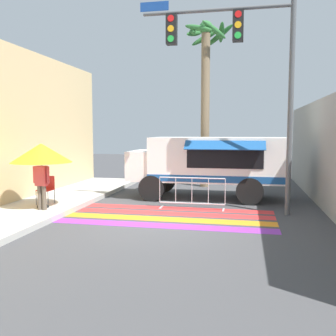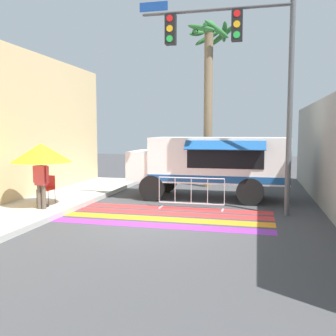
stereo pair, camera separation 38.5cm
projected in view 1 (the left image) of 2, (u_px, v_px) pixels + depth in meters
The scene contains 10 objects.
ground_plane at pixel (159, 223), 10.32m from camera, with size 60.00×60.00×0.00m, color #424244.
concrete_wall_right at pixel (326, 153), 12.09m from camera, with size 0.20×16.00×3.63m.
crosswalk_painted at pixel (166, 216), 11.17m from camera, with size 6.40×2.84×0.01m.
food_truck at pixel (206, 161), 14.08m from camera, with size 5.81×2.70×2.30m.
traffic_signal_pole at pixel (241, 58), 11.17m from camera, with size 4.66×0.29×6.59m.
patio_umbrella at pixel (41, 153), 11.48m from camera, with size 1.86×1.86×2.00m.
folding_chair at pixel (47, 187), 12.23m from camera, with size 0.44×0.44×0.91m.
vendor_person at pixel (41, 181), 11.22m from camera, with size 0.53×0.21×1.57m.
barricade_front at pixel (192, 193), 12.15m from camera, with size 2.17×0.44×1.04m.
palm_tree at pixel (206, 77), 16.79m from camera, with size 2.23×2.33×7.40m.
Camera 1 is at (2.29, -9.87, 2.52)m, focal length 40.00 mm.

